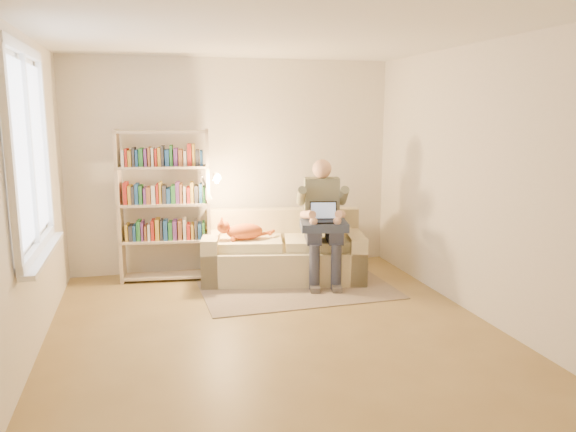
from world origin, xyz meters
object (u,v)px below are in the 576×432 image
object	(u,v)px
cat	(244,231)
laptop	(324,216)
person	(323,215)
sofa	(283,254)
bookshelf	(165,198)

from	to	relation	value
cat	laptop	xyz separation A→B (m)	(0.85, -0.35, 0.19)
person	cat	size ratio (longest dim) A/B	2.19
sofa	laptop	xyz separation A→B (m)	(0.39, -0.37, 0.51)
sofa	bookshelf	size ratio (longest dim) A/B	1.13
person	sofa	bearing A→B (deg)	161.97
person	bookshelf	size ratio (longest dim) A/B	0.80
cat	bookshelf	size ratio (longest dim) A/B	0.37
cat	laptop	distance (m)	0.94
laptop	bookshelf	size ratio (longest dim) A/B	0.20
sofa	person	bearing A→B (deg)	-18.03
person	laptop	xyz separation A→B (m)	(-0.02, -0.13, 0.01)
laptop	bookshelf	xyz separation A→B (m)	(-1.73, 0.65, 0.18)
sofa	cat	xyz separation A→B (m)	(-0.47, -0.02, 0.32)
person	cat	xyz separation A→B (m)	(-0.88, 0.21, -0.18)
laptop	cat	bearing A→B (deg)	169.89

